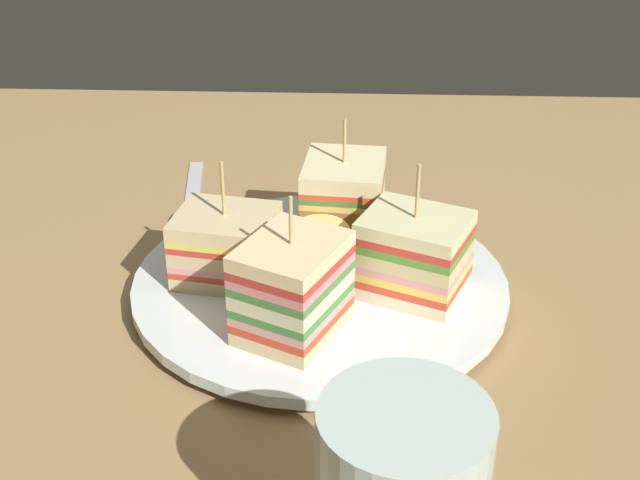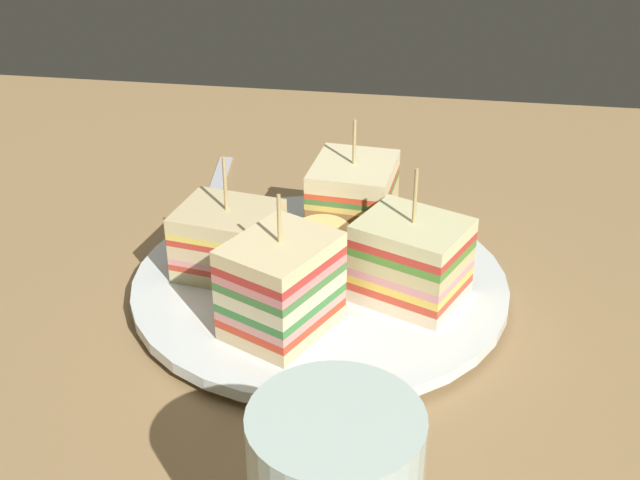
{
  "view_description": "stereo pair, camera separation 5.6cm",
  "coord_description": "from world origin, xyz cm",
  "px_view_note": "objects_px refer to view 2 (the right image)",
  "views": [
    {
      "loc": [
        -2.07,
        48.99,
        31.98
      ],
      "look_at": [
        0.0,
        0.0,
        4.46
      ],
      "focal_mm": 47.05,
      "sensor_mm": 36.0,
      "label": 1
    },
    {
      "loc": [
        -7.66,
        48.43,
        31.98
      ],
      "look_at": [
        0.0,
        0.0,
        4.46
      ],
      "focal_mm": 47.05,
      "sensor_mm": 36.0,
      "label": 2
    }
  ],
  "objects_px": {
    "sandwich_wedge_1": "(411,260)",
    "chip_pile": "(329,255)",
    "spoon": "(209,204)",
    "sandwich_wedge_3": "(230,239)",
    "plate": "(320,285)",
    "sandwich_wedge_0": "(281,286)",
    "sandwich_wedge_2": "(353,201)"
  },
  "relations": [
    {
      "from": "spoon",
      "to": "sandwich_wedge_3",
      "type": "bearing_deg",
      "value": 16.49
    },
    {
      "from": "plate",
      "to": "spoon",
      "type": "distance_m",
      "value": 0.16
    },
    {
      "from": "plate",
      "to": "sandwich_wedge_0",
      "type": "relative_size",
      "value": 2.77
    },
    {
      "from": "sandwich_wedge_2",
      "to": "spoon",
      "type": "bearing_deg",
      "value": -108.8
    },
    {
      "from": "sandwich_wedge_1",
      "to": "chip_pile",
      "type": "height_order",
      "value": "sandwich_wedge_1"
    },
    {
      "from": "sandwich_wedge_0",
      "to": "chip_pile",
      "type": "height_order",
      "value": "sandwich_wedge_0"
    },
    {
      "from": "sandwich_wedge_0",
      "to": "sandwich_wedge_2",
      "type": "xyz_separation_m",
      "value": [
        -0.03,
        -0.12,
        -0.0
      ]
    },
    {
      "from": "plate",
      "to": "sandwich_wedge_0",
      "type": "distance_m",
      "value": 0.07
    },
    {
      "from": "sandwich_wedge_0",
      "to": "plate",
      "type": "bearing_deg",
      "value": 12.91
    },
    {
      "from": "sandwich_wedge_0",
      "to": "sandwich_wedge_2",
      "type": "bearing_deg",
      "value": 12.63
    },
    {
      "from": "plate",
      "to": "sandwich_wedge_0",
      "type": "xyz_separation_m",
      "value": [
        0.01,
        0.06,
        0.04
      ]
    },
    {
      "from": "sandwich_wedge_2",
      "to": "spoon",
      "type": "relative_size",
      "value": 0.66
    },
    {
      "from": "sandwich_wedge_1",
      "to": "sandwich_wedge_3",
      "type": "bearing_deg",
      "value": 15.95
    },
    {
      "from": "sandwich_wedge_2",
      "to": "sandwich_wedge_3",
      "type": "bearing_deg",
      "value": -48.32
    },
    {
      "from": "spoon",
      "to": "plate",
      "type": "bearing_deg",
      "value": 36.94
    },
    {
      "from": "sandwich_wedge_3",
      "to": "chip_pile",
      "type": "bearing_deg",
      "value": 11.75
    },
    {
      "from": "plate",
      "to": "sandwich_wedge_1",
      "type": "xyz_separation_m",
      "value": [
        -0.06,
        0.01,
        0.03
      ]
    },
    {
      "from": "plate",
      "to": "sandwich_wedge_1",
      "type": "bearing_deg",
      "value": 167.51
    },
    {
      "from": "sandwich_wedge_2",
      "to": "spoon",
      "type": "xyz_separation_m",
      "value": [
        0.13,
        -0.06,
        -0.04
      ]
    },
    {
      "from": "chip_pile",
      "to": "spoon",
      "type": "bearing_deg",
      "value": -43.31
    },
    {
      "from": "sandwich_wedge_0",
      "to": "sandwich_wedge_1",
      "type": "distance_m",
      "value": 0.09
    },
    {
      "from": "sandwich_wedge_1",
      "to": "sandwich_wedge_0",
      "type": "bearing_deg",
      "value": 55.96
    },
    {
      "from": "plate",
      "to": "sandwich_wedge_1",
      "type": "height_order",
      "value": "sandwich_wedge_1"
    },
    {
      "from": "sandwich_wedge_3",
      "to": "chip_pile",
      "type": "xyz_separation_m",
      "value": [
        -0.07,
        -0.0,
        -0.01
      ]
    },
    {
      "from": "sandwich_wedge_1",
      "to": "sandwich_wedge_3",
      "type": "height_order",
      "value": "sandwich_wedge_1"
    },
    {
      "from": "sandwich_wedge_1",
      "to": "sandwich_wedge_3",
      "type": "relative_size",
      "value": 1.08
    },
    {
      "from": "sandwich_wedge_1",
      "to": "spoon",
      "type": "relative_size",
      "value": 0.66
    },
    {
      "from": "sandwich_wedge_1",
      "to": "chip_pile",
      "type": "distance_m",
      "value": 0.06
    },
    {
      "from": "plate",
      "to": "chip_pile",
      "type": "relative_size",
      "value": 3.54
    },
    {
      "from": "chip_pile",
      "to": "sandwich_wedge_1",
      "type": "bearing_deg",
      "value": 160.64
    },
    {
      "from": "chip_pile",
      "to": "spoon",
      "type": "xyz_separation_m",
      "value": [
        0.12,
        -0.11,
        -0.03
      ]
    },
    {
      "from": "sandwich_wedge_0",
      "to": "chip_pile",
      "type": "bearing_deg",
      "value": 9.64
    }
  ]
}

